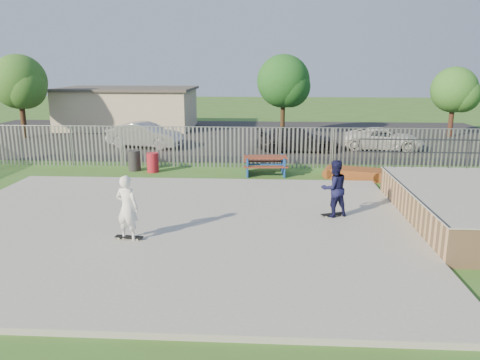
# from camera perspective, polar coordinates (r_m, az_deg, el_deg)

# --- Properties ---
(ground) EXTENTS (120.00, 120.00, 0.00)m
(ground) POSITION_cam_1_polar(r_m,az_deg,el_deg) (14.80, -8.61, -5.90)
(ground) COLOR #3C6322
(ground) RESTS_ON ground
(concrete_slab) EXTENTS (15.00, 12.00, 0.15)m
(concrete_slab) POSITION_cam_1_polar(r_m,az_deg,el_deg) (14.78, -8.62, -5.62)
(concrete_slab) COLOR #979792
(concrete_slab) RESTS_ON ground
(quarter_pipe) EXTENTS (5.50, 7.05, 2.19)m
(quarter_pipe) POSITION_cam_1_polar(r_m,az_deg,el_deg) (16.62, 26.23, -2.97)
(quarter_pipe) COLOR tan
(quarter_pipe) RESTS_ON ground
(fence) EXTENTS (26.04, 16.02, 2.00)m
(fence) POSITION_cam_1_polar(r_m,az_deg,el_deg) (18.73, -2.87, 1.66)
(fence) COLOR gray
(fence) RESTS_ON ground
(picnic_table) EXTENTS (2.10, 1.76, 0.84)m
(picnic_table) POSITION_cam_1_polar(r_m,az_deg,el_deg) (21.70, 3.08, 1.82)
(picnic_table) COLOR maroon
(picnic_table) RESTS_ON ground
(funbox) EXTENTS (2.45, 1.69, 0.45)m
(funbox) POSITION_cam_1_polar(r_m,az_deg,el_deg) (21.52, 13.69, 0.77)
(funbox) COLOR brown
(funbox) RESTS_ON ground
(trash_bin_red) EXTENTS (0.55, 0.55, 0.92)m
(trash_bin_red) POSITION_cam_1_polar(r_m,az_deg,el_deg) (22.48, -10.59, 2.11)
(trash_bin_red) COLOR maroon
(trash_bin_red) RESTS_ON ground
(trash_bin_grey) EXTENTS (0.58, 0.58, 0.97)m
(trash_bin_grey) POSITION_cam_1_polar(r_m,az_deg,el_deg) (22.97, -12.75, 2.32)
(trash_bin_grey) COLOR #28282A
(trash_bin_grey) RESTS_ON ground
(parking_lot) EXTENTS (40.00, 18.00, 0.02)m
(parking_lot) POSITION_cam_1_polar(r_m,az_deg,el_deg) (33.12, -1.90, 5.32)
(parking_lot) COLOR black
(parking_lot) RESTS_ON ground
(car_silver) EXTENTS (4.84, 2.58, 1.52)m
(car_silver) POSITION_cam_1_polar(r_m,az_deg,el_deg) (29.16, -11.51, 5.39)
(car_silver) COLOR silver
(car_silver) RESTS_ON parking_lot
(car_dark) EXTENTS (4.92, 2.26, 1.39)m
(car_dark) POSITION_cam_1_polar(r_m,az_deg,el_deg) (27.54, 7.04, 4.94)
(car_dark) COLOR #212227
(car_dark) RESTS_ON parking_lot
(car_white) EXTENTS (4.96, 2.89, 1.30)m
(car_white) POSITION_cam_1_polar(r_m,az_deg,el_deg) (29.10, 17.09, 4.82)
(car_white) COLOR silver
(car_white) RESTS_ON parking_lot
(building) EXTENTS (10.40, 6.40, 3.20)m
(building) POSITION_cam_1_polar(r_m,az_deg,el_deg) (38.37, -13.48, 8.55)
(building) COLOR beige
(building) RESTS_ON ground
(tree_left) EXTENTS (3.66, 3.66, 5.65)m
(tree_left) POSITION_cam_1_polar(r_m,az_deg,el_deg) (35.51, -25.33, 10.75)
(tree_left) COLOR #452C1B
(tree_left) RESTS_ON ground
(tree_mid) EXTENTS (3.67, 3.67, 5.66)m
(tree_mid) POSITION_cam_1_polar(r_m,az_deg,el_deg) (33.33, 5.31, 11.89)
(tree_mid) COLOR #3D2B18
(tree_mid) RESTS_ON ground
(tree_right) EXTENTS (3.13, 3.13, 4.82)m
(tree_right) POSITION_cam_1_polar(r_m,az_deg,el_deg) (35.93, 24.66, 9.94)
(tree_right) COLOR #45261B
(tree_right) RESTS_ON ground
(skateboard_a) EXTENTS (0.82, 0.49, 0.08)m
(skateboard_a) POSITION_cam_1_polar(r_m,az_deg,el_deg) (15.66, 11.24, -4.17)
(skateboard_a) COLOR black
(skateboard_a) RESTS_ON concrete_slab
(skateboard_b) EXTENTS (0.82, 0.29, 0.08)m
(skateboard_b) POSITION_cam_1_polar(r_m,az_deg,el_deg) (13.76, -13.37, -6.85)
(skateboard_b) COLOR black
(skateboard_b) RESTS_ON concrete_slab
(skater_navy) EXTENTS (1.10, 0.99, 1.86)m
(skater_navy) POSITION_cam_1_polar(r_m,az_deg,el_deg) (15.41, 11.40, -1.01)
(skater_navy) COLOR #12133A
(skater_navy) RESTS_ON concrete_slab
(skater_white) EXTENTS (0.78, 0.62, 1.86)m
(skater_white) POSITION_cam_1_polar(r_m,az_deg,el_deg) (13.48, -13.58, -3.29)
(skater_white) COLOR white
(skater_white) RESTS_ON concrete_slab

